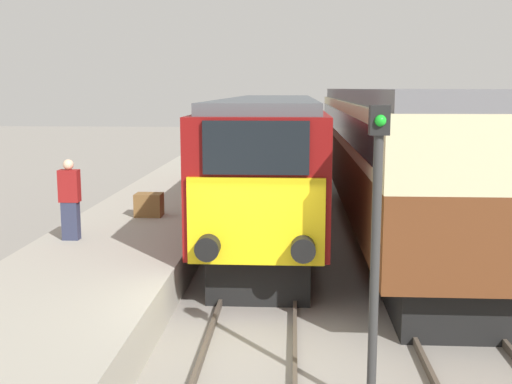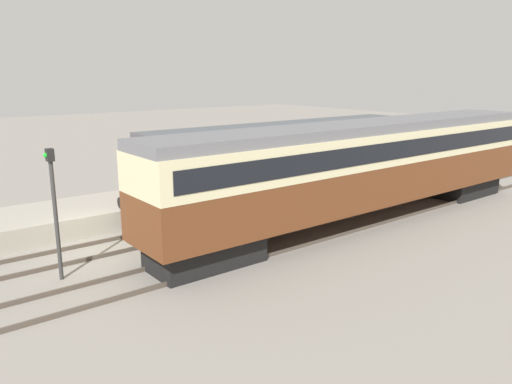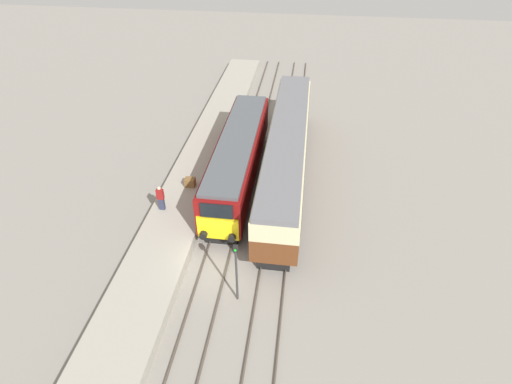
{
  "view_description": "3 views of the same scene",
  "coord_description": "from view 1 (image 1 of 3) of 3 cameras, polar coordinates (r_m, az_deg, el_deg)",
  "views": [
    {
      "loc": [
        0.67,
        -9.86,
        4.16
      ],
      "look_at": [
        0.0,
        1.44,
        2.33
      ],
      "focal_mm": 45.0,
      "sensor_mm": 36.0,
      "label": 1
    },
    {
      "loc": [
        16.32,
        -6.02,
        6.04
      ],
      "look_at": [
        1.7,
        5.44,
        1.6
      ],
      "focal_mm": 35.0,
      "sensor_mm": 36.0,
      "label": 2
    },
    {
      "loc": [
        4.49,
        -15.35,
        17.53
      ],
      "look_at": [
        1.7,
        5.44,
        1.6
      ],
      "focal_mm": 28.0,
      "sensor_mm": 36.0,
      "label": 3
    }
  ],
  "objects": [
    {
      "name": "platform_left",
      "position": [
        18.68,
        -8.96,
        -2.49
      ],
      "size": [
        3.5,
        50.0,
        0.83
      ],
      "color": "#9E998C",
      "rests_on": "ground_plane"
    },
    {
      "name": "signal_post",
      "position": [
        8.13,
        10.61,
        -3.81
      ],
      "size": [
        0.24,
        0.28,
        3.96
      ],
      "color": "#333333",
      "rests_on": "ground_plane"
    },
    {
      "name": "passenger_carriage",
      "position": [
        19.88,
        11.31,
        4.28
      ],
      "size": [
        2.75,
        19.84,
        4.15
      ],
      "color": "black",
      "rests_on": "ground_plane"
    },
    {
      "name": "luggage_crate",
      "position": [
        17.14,
        -9.49,
        -1.12
      ],
      "size": [
        0.7,
        0.56,
        0.6
      ],
      "color": "brown",
      "rests_on": "platform_left"
    },
    {
      "name": "rails_far_track",
      "position": [
        15.66,
        13.39,
        -6.2
      ],
      "size": [
        1.5,
        60.0,
        0.14
      ],
      "color": "#4C4238",
      "rests_on": "ground_plane"
    },
    {
      "name": "person_on_platform",
      "position": [
        14.75,
        -16.21,
        -0.66
      ],
      "size": [
        0.44,
        0.26,
        1.8
      ],
      "color": "#2D334C",
      "rests_on": "platform_left"
    },
    {
      "name": "rails_near_track",
      "position": [
        15.43,
        0.79,
        -6.17
      ],
      "size": [
        1.51,
        60.0,
        0.14
      ],
      "color": "#4C4238",
      "rests_on": "ground_plane"
    },
    {
      "name": "ground_plane",
      "position": [
        10.73,
        -0.47,
        -13.62
      ],
      "size": [
        120.0,
        120.0,
        0.0
      ],
      "primitive_type": "plane",
      "color": "gray"
    },
    {
      "name": "locomotive",
      "position": [
        18.55,
        1.31,
        3.07
      ],
      "size": [
        2.7,
        14.77,
        3.89
      ],
      "color": "black",
      "rests_on": "ground_plane"
    }
  ]
}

